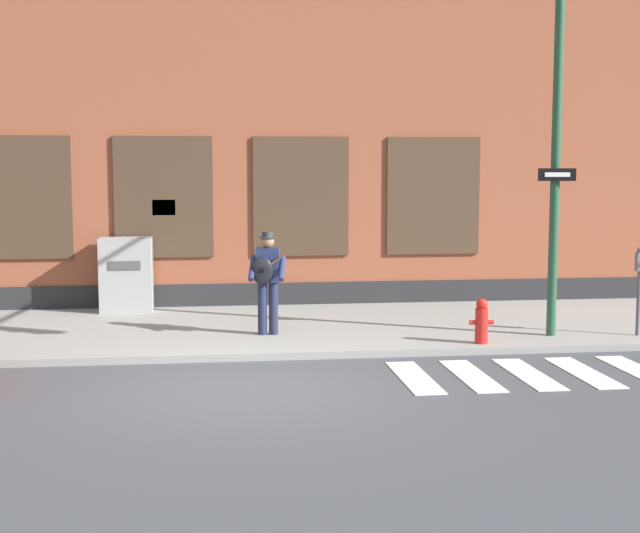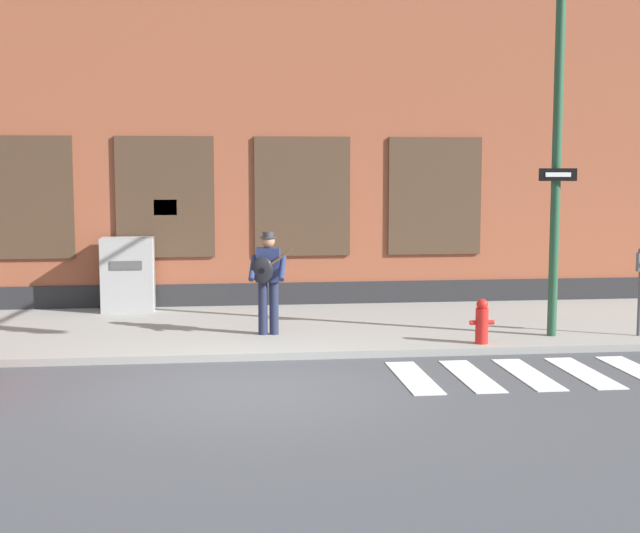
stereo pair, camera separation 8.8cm
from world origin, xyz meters
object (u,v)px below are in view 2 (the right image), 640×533
Objects in this scene: busker at (267,276)px; fire_hydrant at (482,322)px; traffic_light at (580,81)px; utility_box at (128,274)px.

busker reaches higher than fire_hydrant.
traffic_light is at bearing -28.56° from fire_hydrant.
traffic_light is 8.22× the size of fire_hydrant.
busker is 1.20× the size of utility_box.
utility_box is at bearing 145.93° from fire_hydrant.
busker is 3.49m from fire_hydrant.
traffic_light is 4.12× the size of utility_box.
busker is at bearing 158.15° from traffic_light.
traffic_light is at bearing -21.85° from busker.
traffic_light reaches higher than busker.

